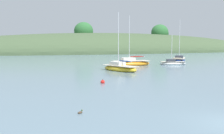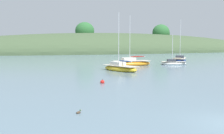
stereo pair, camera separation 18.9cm
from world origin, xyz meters
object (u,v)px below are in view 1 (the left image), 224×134
object	(u,v)px
sailboat_teal_outer	(173,63)
sailboat_grey_yawl	(179,60)
duck_straggler	(80,112)
mooring_buoy_channel	(103,82)
sailboat_red_portside	(131,63)
sailboat_yellow_far	(120,68)

from	to	relation	value
sailboat_teal_outer	sailboat_grey_yawl	distance (m)	7.00
sailboat_teal_outer	duck_straggler	world-z (taller)	sailboat_teal_outer
mooring_buoy_channel	sailboat_red_portside	bearing A→B (deg)	59.21
sailboat_yellow_far	duck_straggler	distance (m)	23.82
sailboat_yellow_far	mooring_buoy_channel	world-z (taller)	sailboat_yellow_far
mooring_buoy_channel	duck_straggler	distance (m)	11.64
sailboat_teal_outer	sailboat_red_portside	size ratio (longest dim) A/B	0.62
sailboat_grey_yawl	duck_straggler	distance (m)	43.87
sailboat_yellow_far	duck_straggler	world-z (taller)	sailboat_yellow_far
sailboat_teal_outer	sailboat_grey_yawl	size ratio (longest dim) A/B	0.62
mooring_buoy_channel	sailboat_grey_yawl	bearing A→B (deg)	43.37
sailboat_grey_yawl	mooring_buoy_channel	bearing A→B (deg)	-136.63
sailboat_red_portside	sailboat_yellow_far	bearing A→B (deg)	-123.36
sailboat_yellow_far	sailboat_grey_yawl	size ratio (longest dim) A/B	0.95
sailboat_yellow_far	duck_straggler	xyz separation A→B (m)	(-10.52, -21.37, -0.35)
sailboat_teal_outer	duck_straggler	distance (m)	36.88
sailboat_teal_outer	sailboat_red_portside	world-z (taller)	sailboat_red_portside
sailboat_yellow_far	sailboat_red_portside	size ratio (longest dim) A/B	0.95
sailboat_teal_outer	mooring_buoy_channel	distance (m)	25.94
sailboat_teal_outer	duck_straggler	size ratio (longest dim) A/B	14.72
sailboat_yellow_far	mooring_buoy_channel	size ratio (longest dim) A/B	16.41
sailboat_red_portside	sailboat_grey_yawl	bearing A→B (deg)	18.11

